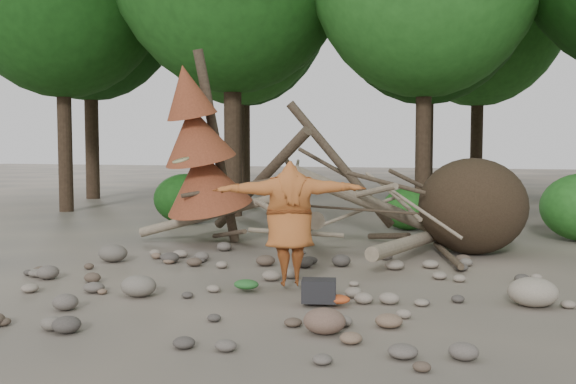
% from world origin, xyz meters
% --- Properties ---
extents(ground, '(120.00, 120.00, 0.00)m').
position_xyz_m(ground, '(0.00, 0.00, 0.00)').
color(ground, '#514C44').
rests_on(ground, ground).
extents(deadfall_pile, '(8.55, 5.24, 3.30)m').
position_xyz_m(deadfall_pile, '(2.02, 4.24, 0.95)').
color(deadfall_pile, '#332619').
rests_on(deadfall_pile, ground).
extents(dead_conifer, '(2.06, 2.16, 4.35)m').
position_xyz_m(dead_conifer, '(-3.12, 3.37, 2.11)').
color(dead_conifer, '#4C3F30').
rests_on(dead_conifer, ground).
extents(bush_left, '(1.80, 1.80, 1.44)m').
position_xyz_m(bush_left, '(-5.50, 7.20, 0.72)').
color(bush_left, '#184D14').
rests_on(bush_left, ground).
extents(bush_mid, '(1.40, 1.40, 1.12)m').
position_xyz_m(bush_mid, '(0.80, 7.80, 0.56)').
color(bush_mid, '#21621C').
rests_on(bush_mid, ground).
extents(frisbee_thrower, '(3.25, 1.61, 1.98)m').
position_xyz_m(frisbee_thrower, '(0.10, -0.03, 1.04)').
color(frisbee_thrower, '#AB5826').
rests_on(frisbee_thrower, ground).
extents(backpack, '(0.53, 0.41, 0.31)m').
position_xyz_m(backpack, '(0.81, -0.87, 0.16)').
color(backpack, black).
rests_on(backpack, ground).
extents(cloth_green, '(0.38, 0.32, 0.14)m').
position_xyz_m(cloth_green, '(-0.47, -0.41, 0.07)').
color(cloth_green, '#266028').
rests_on(cloth_green, ground).
extents(cloth_orange, '(0.33, 0.27, 0.12)m').
position_xyz_m(cloth_orange, '(1.08, -0.84, 0.06)').
color(cloth_orange, '#B7471F').
rests_on(cloth_orange, ground).
extents(boulder_front_left, '(0.53, 0.48, 0.32)m').
position_xyz_m(boulder_front_left, '(-1.86, -1.18, 0.16)').
color(boulder_front_left, slate).
rests_on(boulder_front_left, ground).
extents(boulder_front_right, '(0.51, 0.46, 0.30)m').
position_xyz_m(boulder_front_right, '(1.23, -2.12, 0.15)').
color(boulder_front_right, brown).
rests_on(boulder_front_right, ground).
extents(boulder_mid_right, '(0.67, 0.61, 0.40)m').
position_xyz_m(boulder_mid_right, '(3.62, 0.05, 0.20)').
color(boulder_mid_right, gray).
rests_on(boulder_mid_right, ground).
extents(boulder_mid_left, '(0.56, 0.51, 0.34)m').
position_xyz_m(boulder_mid_left, '(-3.88, 1.16, 0.17)').
color(boulder_mid_left, '#645D54').
rests_on(boulder_mid_left, ground).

